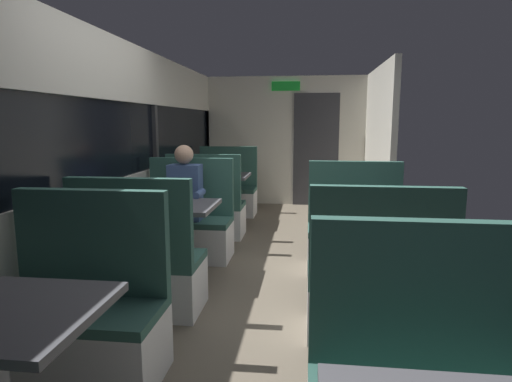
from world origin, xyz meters
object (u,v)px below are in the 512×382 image
Objects in this scene: bench_mid_window_facing_entry at (189,229)px; bench_far_window_facing_entry at (227,194)px; bench_rear_aisle_facing_end at (376,292)px; bench_rear_aisle_facing_entry at (355,238)px; dining_table_far_window at (218,181)px; dining_table_rear_aisle at (365,225)px; bench_near_window_facing_entry at (83,323)px; bench_mid_window_facing_end at (141,272)px; seated_passenger at (186,211)px; bench_far_window_facing_end at (207,212)px; dining_table_mid_window at (168,214)px.

bench_far_window_facing_entry is at bearing 90.00° from bench_mid_window_facing_entry.
bench_rear_aisle_facing_end is 1.00× the size of bench_rear_aisle_facing_entry.
dining_table_rear_aisle is (1.79, -2.49, 0.00)m from dining_table_far_window.
bench_near_window_facing_entry and bench_far_window_facing_entry have the same top height.
bench_mid_window_facing_end is 3.00m from dining_table_far_window.
bench_rear_aisle_facing_end is (1.79, -0.20, 0.00)m from bench_mid_window_facing_end.
dining_table_rear_aisle is 1.97m from seated_passenger.
bench_near_window_facing_entry is 3.17m from bench_far_window_facing_end.
bench_mid_window_facing_entry and bench_rear_aisle_facing_entry have the same top height.
dining_table_mid_window is 2.03m from bench_rear_aisle_facing_end.
dining_table_mid_window is 1.00× the size of dining_table_rear_aisle.
bench_mid_window_facing_entry is 1.22× the size of dining_table_rear_aisle.
seated_passenger is at bearing 90.00° from bench_near_window_facing_entry.
bench_rear_aisle_facing_end is (1.79, -2.49, 0.00)m from bench_far_window_facing_end.
bench_far_window_facing_entry is at bearing 90.00° from bench_mid_window_facing_end.
bench_far_window_facing_end is (0.00, 3.17, 0.00)m from bench_near_window_facing_entry.
dining_table_rear_aisle is 0.71× the size of seated_passenger.
bench_near_window_facing_entry is 2.29m from dining_table_rear_aisle.
dining_table_rear_aisle is at bearing 90.00° from bench_rear_aisle_facing_end.
dining_table_mid_window is at bearing -90.00° from bench_mid_window_facing_entry.
bench_rear_aisle_facing_entry is (0.00, 1.40, 0.00)m from bench_rear_aisle_facing_end.
bench_mid_window_facing_end is 1.40m from bench_mid_window_facing_entry.
dining_table_far_window is at bearing 90.00° from dining_table_mid_window.
bench_far_window_facing_end reaches higher than dining_table_rear_aisle.
bench_mid_window_facing_end is 1.00× the size of bench_far_window_facing_end.
dining_table_far_window is at bearing 90.00° from bench_near_window_facing_entry.
bench_rear_aisle_facing_end is (1.79, -1.60, 0.00)m from bench_mid_window_facing_entry.
bench_near_window_facing_entry is 2.22m from seated_passenger.
bench_rear_aisle_facing_entry is (1.79, 0.50, -0.31)m from dining_table_mid_window.
bench_far_window_facing_end is 2.55m from dining_table_rear_aisle.
dining_table_mid_window is 0.82× the size of bench_far_window_facing_end.
dining_table_rear_aisle is at bearing -44.95° from bench_far_window_facing_end.
bench_far_window_facing_end is at bearing 135.05° from dining_table_rear_aisle.
seated_passenger is at bearing -90.00° from bench_far_window_facing_end.
bench_far_window_facing_end is at bearing 90.00° from bench_near_window_facing_entry.
bench_far_window_facing_end is 1.40m from bench_far_window_facing_entry.
dining_table_rear_aisle is (1.79, -0.90, 0.31)m from bench_mid_window_facing_entry.
bench_far_window_facing_end is at bearing -90.00° from bench_far_window_facing_entry.
bench_near_window_facing_entry is 0.87× the size of seated_passenger.
bench_near_window_facing_entry is at bearing -90.00° from dining_table_far_window.
bench_far_window_facing_entry is (0.00, 0.70, -0.31)m from dining_table_far_window.
bench_rear_aisle_facing_entry is (1.79, -1.09, 0.00)m from bench_far_window_facing_end.
bench_near_window_facing_entry reaches higher than dining_table_mid_window.
bench_rear_aisle_facing_entry is (0.00, 0.70, -0.31)m from dining_table_rear_aisle.
dining_table_rear_aisle is (1.79, 0.50, 0.31)m from bench_mid_window_facing_end.
bench_mid_window_facing_end and bench_rear_aisle_facing_entry have the same top height.
dining_table_far_window is 1.00× the size of dining_table_rear_aisle.
seated_passenger reaches higher than bench_far_window_facing_entry.
bench_mid_window_facing_entry is 1.00× the size of bench_far_window_facing_entry.
seated_passenger reaches higher than dining_table_mid_window.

